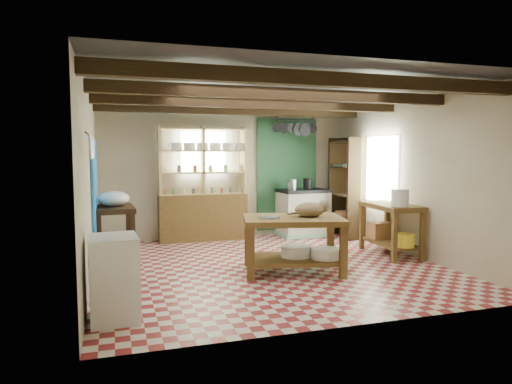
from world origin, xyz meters
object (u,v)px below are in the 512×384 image
object	(u,v)px
stove	(303,213)
white_cabinet	(114,278)
work_table	(293,245)
cat	(310,209)
right_counter	(390,229)
prep_table	(115,234)

from	to	relation	value
stove	white_cabinet	xyz separation A→B (m)	(-3.71, -3.75, -0.05)
work_table	cat	world-z (taller)	cat
stove	right_counter	bearing A→B (deg)	-74.90
white_cabinet	stove	bearing A→B (deg)	41.84
work_table	prep_table	bearing A→B (deg)	163.45
cat	prep_table	bearing A→B (deg)	155.70
prep_table	right_counter	world-z (taller)	prep_table
work_table	stove	distance (m)	2.87
cat	work_table	bearing A→B (deg)	-178.69
prep_table	work_table	bearing A→B (deg)	-33.43
stove	prep_table	world-z (taller)	stove
work_table	cat	distance (m)	0.56
white_cabinet	work_table	bearing A→B (deg)	22.12
right_counter	work_table	bearing A→B (deg)	-161.15
prep_table	right_counter	size ratio (longest dim) A/B	0.73
stove	right_counter	xyz separation A→B (m)	(0.69, -2.05, -0.05)
prep_table	white_cabinet	distance (m)	2.59
prep_table	white_cabinet	bearing A→B (deg)	-93.56
prep_table	cat	distance (m)	3.07
right_counter	cat	world-z (taller)	cat
work_table	right_counter	xyz separation A→B (m)	(1.95, 0.53, 0.03)
work_table	stove	world-z (taller)	stove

